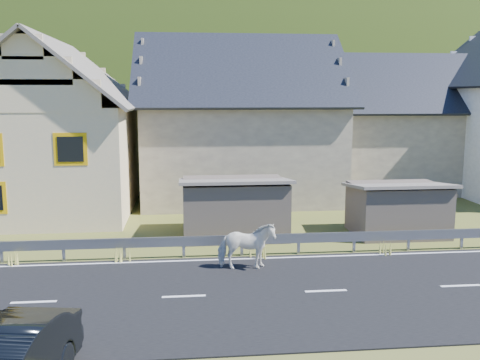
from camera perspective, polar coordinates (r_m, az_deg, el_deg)
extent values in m
plane|color=#465217|center=(15.63, 9.14, -11.75)|extent=(160.00, 160.00, 0.00)
cube|color=black|center=(15.62, 9.14, -11.68)|extent=(60.00, 7.00, 0.04)
cube|color=silver|center=(15.61, 9.15, -11.60)|extent=(60.00, 6.60, 0.01)
cube|color=#93969B|center=(18.85, 6.28, -6.18)|extent=(28.00, 0.08, 0.34)
cube|color=#93969B|center=(19.50, -24.09, -7.12)|extent=(0.10, 0.06, 0.70)
cube|color=#93969B|center=(18.97, -18.30, -7.22)|extent=(0.10, 0.06, 0.70)
cube|color=#93969B|center=(18.64, -12.24, -7.25)|extent=(0.10, 0.06, 0.70)
cube|color=#93969B|center=(18.52, -6.03, -7.19)|extent=(0.10, 0.06, 0.70)
cube|color=#93969B|center=(18.62, 0.18, -7.05)|extent=(0.10, 0.06, 0.70)
cube|color=#93969B|center=(18.93, 6.26, -6.84)|extent=(0.10, 0.06, 0.70)
cube|color=#93969B|center=(19.44, 12.07, -6.56)|extent=(0.10, 0.06, 0.70)
cube|color=#93969B|center=(20.14, 17.52, -6.24)|extent=(0.10, 0.06, 0.70)
cube|color=#93969B|center=(21.01, 22.56, -5.89)|extent=(0.10, 0.06, 0.70)
cube|color=brown|center=(21.14, -0.62, -3.00)|extent=(4.30, 3.30, 2.40)
cube|color=brown|center=(22.24, 16.45, -3.03)|extent=(3.80, 2.90, 2.20)
cube|color=beige|center=(26.96, -18.97, 2.15)|extent=(7.00, 9.00, 5.00)
cube|color=#E6A609|center=(22.15, -17.63, 3.15)|extent=(1.30, 0.12, 1.30)
cube|color=tan|center=(28.77, -22.66, 10.46)|extent=(0.70, 0.70, 2.40)
cube|color=tan|center=(29.39, -0.22, 3.18)|extent=(10.00, 9.00, 5.00)
cube|color=tan|center=(33.81, 16.57, 3.24)|extent=(9.00, 8.00, 4.60)
ellipsoid|color=#283810|center=(195.96, -3.27, 1.60)|extent=(440.00, 280.00, 260.00)
imported|color=white|center=(17.02, 0.68, -7.05)|extent=(0.84, 1.80, 1.51)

